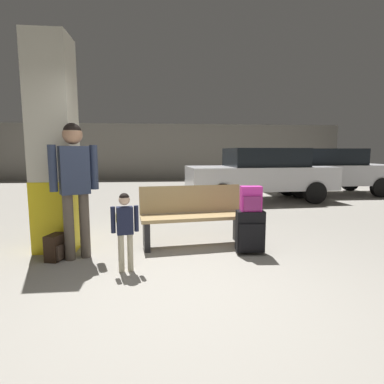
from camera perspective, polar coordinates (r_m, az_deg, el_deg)
The scene contains 11 objects.
ground_plane at distance 7.09m, azimuth -3.45°, elevation -4.43°, with size 18.00×18.00×0.10m, color gray.
garage_back_wall at distance 15.80m, azimuth -4.64°, elevation 7.37°, with size 18.00×0.12×2.80m, color gray.
structural_pillar at distance 4.79m, azimuth -24.11°, elevation 7.65°, with size 0.57×0.57×2.98m.
bench at distance 4.69m, azimuth 0.28°, elevation -4.42°, with size 1.65×0.72×0.89m.
suitcase at distance 4.35m, azimuth 10.69°, elevation -7.14°, with size 0.39×0.26×0.60m.
backpack_bright at distance 4.26m, azimuth 10.84°, elevation -1.27°, with size 0.29×0.21×0.34m.
child at distance 3.68m, azimuth -12.31°, elevation -5.75°, with size 0.31×0.18×0.94m.
adult at distance 4.25m, azimuth -20.89°, elevation 2.71°, with size 0.55×0.34×1.77m.
backpack_dark_floor at distance 4.46m, azimuth -23.82°, elevation -9.36°, with size 0.25×0.31×0.34m.
parked_car_side at distance 11.21m, azimuth 23.71°, elevation 3.73°, with size 4.10×1.80×1.51m.
parked_car_near at distance 9.15m, azimuth 12.51°, elevation 3.48°, with size 4.20×2.00×1.51m.
Camera 1 is at (-0.23, -2.94, 1.40)m, focal length 28.87 mm.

